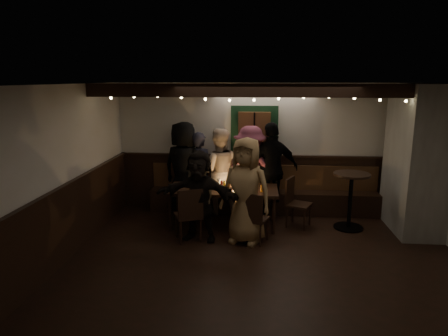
# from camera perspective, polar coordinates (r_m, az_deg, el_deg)

# --- Properties ---
(room) EXTENTS (6.02, 5.01, 2.62)m
(room) POSITION_cam_1_polar(r_m,az_deg,el_deg) (7.32, 14.13, -0.39)
(room) COLOR black
(room) RESTS_ON ground
(dining_table) EXTENTS (1.99, 0.85, 0.86)m
(dining_table) POSITION_cam_1_polar(r_m,az_deg,el_deg) (7.34, -0.15, -3.39)
(dining_table) COLOR black
(dining_table) RESTS_ON ground
(chair_near_left) EXTENTS (0.55, 0.55, 0.93)m
(chair_near_left) POSITION_cam_1_polar(r_m,az_deg,el_deg) (6.67, -4.98, -6.27)
(chair_near_left) COLOR black
(chair_near_left) RESTS_ON ground
(chair_near_right) EXTENTS (0.51, 0.51, 0.87)m
(chair_near_right) POSITION_cam_1_polar(r_m,az_deg,el_deg) (6.59, 4.21, -6.75)
(chair_near_right) COLOR black
(chair_near_right) RESTS_ON ground
(chair_end) EXTENTS (0.54, 0.54, 0.91)m
(chair_end) POSITION_cam_1_polar(r_m,az_deg,el_deg) (7.46, 10.04, -4.41)
(chair_end) COLOR black
(chair_end) RESTS_ON ground
(high_top) EXTENTS (0.65, 0.65, 1.03)m
(high_top) POSITION_cam_1_polar(r_m,az_deg,el_deg) (7.54, 17.64, -3.54)
(high_top) COLOR black
(high_top) RESTS_ON ground
(person_a) EXTENTS (1.06, 0.89, 1.86)m
(person_a) POSITION_cam_1_polar(r_m,az_deg,el_deg) (8.03, -5.77, 0.01)
(person_a) COLOR black
(person_a) RESTS_ON ground
(person_b) EXTENTS (0.67, 0.51, 1.65)m
(person_b) POSITION_cam_1_polar(r_m,az_deg,el_deg) (8.10, -3.61, -0.59)
(person_b) COLOR #252535
(person_b) RESTS_ON ground
(person_c) EXTENTS (0.91, 0.75, 1.73)m
(person_c) POSITION_cam_1_polar(r_m,az_deg,el_deg) (7.99, -0.76, -0.49)
(person_c) COLOR beige
(person_c) RESTS_ON ground
(person_d) EXTENTS (1.17, 0.70, 1.79)m
(person_d) POSITION_cam_1_polar(r_m,az_deg,el_deg) (7.89, 3.77, -0.44)
(person_d) COLOR #62293B
(person_d) RESTS_ON ground
(person_e) EXTENTS (1.18, 0.80, 1.86)m
(person_e) POSITION_cam_1_polar(r_m,az_deg,el_deg) (7.89, 6.85, -0.22)
(person_e) COLOR black
(person_e) RESTS_ON ground
(person_f) EXTENTS (1.48, 0.73, 1.53)m
(person_f) POSITION_cam_1_polar(r_m,az_deg,el_deg) (6.68, -3.55, -4.00)
(person_f) COLOR black
(person_f) RESTS_ON ground
(person_g) EXTENTS (1.00, 0.82, 1.77)m
(person_g) POSITION_cam_1_polar(r_m,az_deg,el_deg) (6.55, 3.14, -3.26)
(person_g) COLOR #A17D4E
(person_g) RESTS_ON ground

